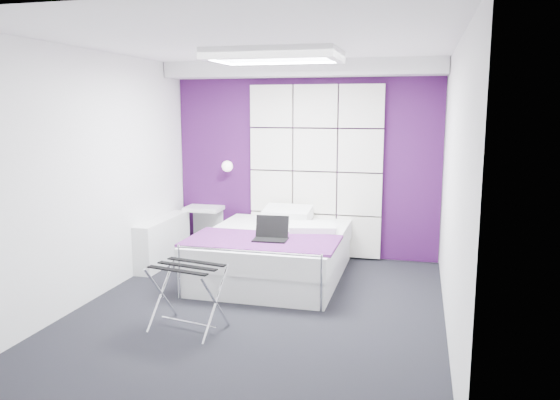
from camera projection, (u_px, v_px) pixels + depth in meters
The scene contains 15 objects.
floor at pixel (259, 310), 5.48m from camera, with size 4.40×4.40×0.00m, color black.
ceiling at pixel (258, 43), 5.04m from camera, with size 4.40×4.40×0.00m, color white.
wall_back at pixel (305, 161), 7.36m from camera, with size 3.60×3.60×0.00m, color white.
wall_left at pixel (94, 176), 5.70m from camera, with size 4.40×4.40×0.00m, color white.
wall_right at pixel (453, 189), 4.82m from camera, with size 4.40×4.40×0.00m, color white.
accent_wall at pixel (305, 161), 7.35m from camera, with size 3.58×0.02×2.58m, color #3A0F43.
soffit at pixel (302, 69), 6.92m from camera, with size 3.58×0.50×0.20m, color white.
headboard at pixel (315, 171), 7.29m from camera, with size 1.80×0.08×2.30m, color silver, non-canonical shape.
skylight at pixel (274, 55), 5.63m from camera, with size 1.36×0.86×0.12m, color white, non-canonical shape.
wall_lamp at pixel (228, 166), 7.50m from camera, with size 0.15×0.15×0.15m, color white.
radiator at pixel (163, 241), 7.08m from camera, with size 0.22×1.20×0.60m, color white.
bed at pixel (274, 252), 6.54m from camera, with size 1.68×2.03×0.71m.
nightstand at pixel (204, 208), 7.65m from camera, with size 0.50×0.39×0.06m, color white.
luggage_rack at pixel (188, 297), 4.97m from camera, with size 0.61×0.45×0.60m.
laptop at pixel (272, 234), 6.02m from camera, with size 0.37×0.26×0.26m.
Camera 1 is at (1.50, -5.00, 2.01)m, focal length 35.00 mm.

